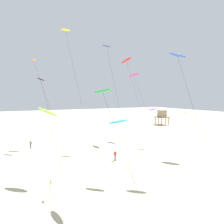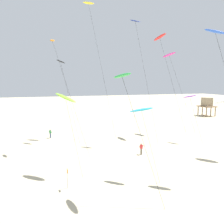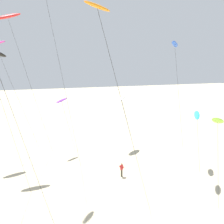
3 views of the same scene
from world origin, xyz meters
name	(u,v)px [view 2 (image 2 of 3)]	position (x,y,z in m)	size (l,w,h in m)	color
ground_plane	(54,155)	(0.00, 0.00, 0.00)	(260.00, 260.00, 0.00)	beige
kite_orange	(53,43)	(-2.96, 0.57, 16.35)	(7.34, 4.59, 17.09)	orange
kite_blue	(216,33)	(13.28, 16.15, 15.79)	(5.31, 3.81, 16.48)	blue
kite_yellow	(89,5)	(-12.33, 8.25, 25.04)	(6.66, 4.85, 25.88)	yellow
kite_black	(61,63)	(-9.17, 2.34, 13.89)	(4.83, 3.32, 14.62)	black
kite_red	(160,37)	(-7.75, 21.10, 18.99)	(7.03, 4.34, 19.81)	red
kite_magenta	(169,55)	(-9.50, 24.31, 15.91)	(6.88, 4.52, 16.60)	#D8339E
kite_purple	(190,97)	(-1.03, 23.59, 7.93)	(3.27, 2.36, 8.37)	purple
kite_green	(122,76)	(14.51, 5.07, 11.18)	(5.29, 3.15, 11.60)	green
kite_navy	(136,24)	(-4.06, 14.42, 20.20)	(5.09, 3.59, 21.19)	navy
kite_lime	(66,98)	(7.17, 0.90, 8.81)	(3.66, 2.74, 9.48)	#8CD833
kite_cyan	(142,110)	(11.36, 8.51, 7.61)	(3.10, 2.57, 8.08)	#33BFE0
kite_flyer_nearest	(50,133)	(-11.11, 0.24, 0.89)	(0.73, 0.72, 1.67)	navy
kite_flyer_middle	(141,149)	(3.70, 12.14, 0.89)	(0.70, 0.69, 1.67)	#4C4738
stilt_house	(207,103)	(-26.05, 47.87, 3.84)	(4.77, 4.01, 5.58)	#846647
marker_flag	(67,175)	(11.82, 0.28, 1.49)	(0.56, 0.05, 2.10)	gray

